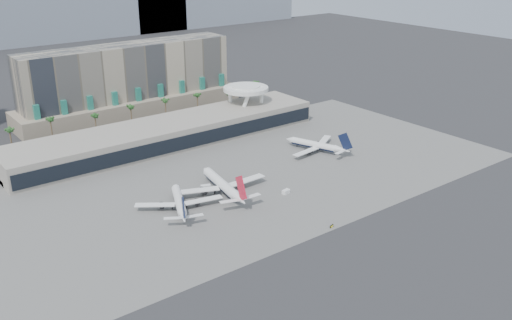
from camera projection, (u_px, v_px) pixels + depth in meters
ground at (311, 222)px, 218.72m from camera, size 900.00×900.00×0.00m
apron_pad at (229, 177)px, 259.29m from camera, size 260.00×130.00×0.06m
mountain_ridge at (14, 13)px, 570.32m from camera, size 680.00×60.00×70.00m
hotel at (130, 86)px, 346.90m from camera, size 140.00×30.00×42.00m
terminal at (168, 132)px, 297.37m from camera, size 170.00×32.50×14.50m
saucer_structure at (246, 91)px, 328.66m from camera, size 26.00×26.00×21.89m
palm_row at (148, 108)px, 325.82m from camera, size 157.80×2.80×13.10m
airliner_left at (179, 202)px, 227.59m from camera, size 33.26×34.25×12.65m
airliner_centre at (223, 185)px, 241.89m from camera, size 41.51×43.08×14.97m
airliner_right at (316, 145)px, 288.89m from camera, size 34.76×35.92×12.92m
service_vehicle_a at (206, 187)px, 246.01m from camera, size 4.69×3.32×2.08m
service_vehicle_b at (286, 192)px, 242.15m from camera, size 3.69×2.52×1.75m
taxiway_sign at (332, 226)px, 214.21m from camera, size 2.25×0.92×1.02m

